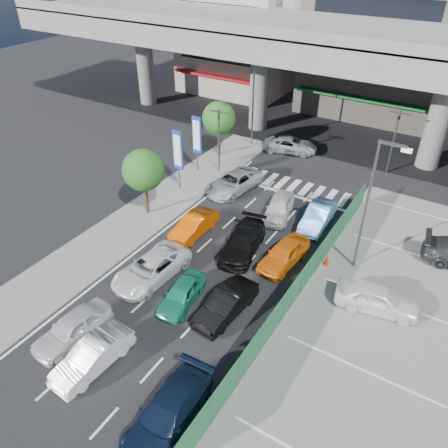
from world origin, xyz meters
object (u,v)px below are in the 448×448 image
Objects in this scene: tree_near at (143,170)px; sedan_black_mid at (243,242)px; signboard_far at (197,137)px; wagon_silver_front_left at (234,182)px; traffic_light_right at (397,127)px; crossing_wagon_silver at (290,145)px; tree_far at (219,118)px; hatch_black_mid_right at (226,304)px; traffic_light_left at (219,126)px; sedan_white_front_mid at (279,207)px; hatch_white_back_mid at (93,356)px; taxi_teal_mid at (182,294)px; van_white_back_left at (72,328)px; traffic_cone at (327,260)px; parked_sedan_white at (378,298)px; taxi_orange_left at (194,226)px; street_lamp_right at (372,197)px; sedan_white_mid_left at (151,268)px; street_lamp_left at (255,94)px; signboard_near at (178,152)px; taxi_orange_right at (284,254)px; kei_truck_front_right at (318,216)px; minivan_navy_back at (168,413)px.

tree_near is 1.01× the size of sedan_black_mid.
signboard_far reaches higher than wagon_silver_front_left.
crossing_wagon_silver is (-8.37, -0.47, -3.29)m from traffic_light_right.
hatch_black_mid_right is at bearing -56.53° from tree_far.
sedan_white_front_mid is at bearing -26.13° from traffic_light_left.
hatch_white_back_mid is at bearing 169.41° from crossing_wagon_silver.
taxi_teal_mid is at bearing -63.21° from wagon_silver_front_left.
van_white_back_left is 1.00× the size of sedan_white_front_mid.
hatch_white_back_mid is 6.02× the size of traffic_cone.
traffic_light_right reaches higher than traffic_cone.
parked_sedan_white is (11.98, -15.39, 0.14)m from crossing_wagon_silver.
street_lamp_right is at bearing 13.45° from taxi_orange_left.
street_lamp_right is 1.99× the size of taxi_orange_left.
wagon_silver_front_left is at bearing -47.23° from tree_far.
taxi_teal_mid is at bearing -106.07° from sedan_black_mid.
taxi_teal_mid is at bearing -127.69° from traffic_cone.
traffic_light_right is 13.23m from wagon_silver_front_left.
traffic_light_right is at bearing 31.43° from signboard_far.
van_white_back_left is 15.33m from parked_sedan_white.
hatch_black_mid_right is at bearing -179.76° from crossing_wagon_silver.
sedan_white_mid_left is 12.29m from parked_sedan_white.
tree_near is (-0.80, -8.00, -0.55)m from traffic_light_left.
street_lamp_left is 1.68× the size of sedan_black_mid.
taxi_orange_left is (3.33, -8.32, -3.28)m from traffic_light_left.
traffic_light_left is 13.99m from sedan_white_mid_left.
signboard_near is 16.66m from hatch_white_back_mid.
tree_near reaches higher than signboard_far.
signboard_far is (-0.40, 3.00, 0.00)m from signboard_near.
sedan_white_front_mid is 10.65m from crossing_wagon_silver.
taxi_teal_mid is 0.89× the size of taxi_orange_right.
wagon_silver_front_left is at bearing 159.88° from crossing_wagon_silver.
hatch_black_mid_right is 0.83× the size of wagon_silver_front_left.
traffic_light_right is at bearing 40.91° from signboard_near.
street_lamp_left reaches higher than van_white_back_left.
wagon_silver_front_left reaches higher than taxi_teal_mid.
wagon_silver_front_left and kei_truck_front_right have the same top height.
minivan_navy_back is 1.17× the size of taxi_orange_right.
sedan_black_mid is at bearing -49.89° from traffic_light_left.
signboard_near is 1.14× the size of hatch_black_mid_right.
taxi_orange_right is (2.65, 0.25, 0.00)m from sedan_black_mid.
taxi_teal_mid is (-6.98, -7.78, -4.16)m from street_lamp_right.
street_lamp_left is 19.90m from sedan_white_mid_left.
tree_near reaches higher than taxi_orange_right.
parked_sedan_white is at bearing -25.20° from signboard_far.
wagon_silver_front_left is (2.60, -2.04, -3.25)m from traffic_light_left.
sedan_white_mid_left is at bearing -141.89° from traffic_cone.
parked_sedan_white reaches higher than traffic_cone.
traffic_light_left is at bearing 109.61° from hatch_white_back_mid.
traffic_light_left is at bearing 106.91° from taxi_teal_mid.
tree_far is (-14.97, 8.50, -1.38)m from street_lamp_right.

